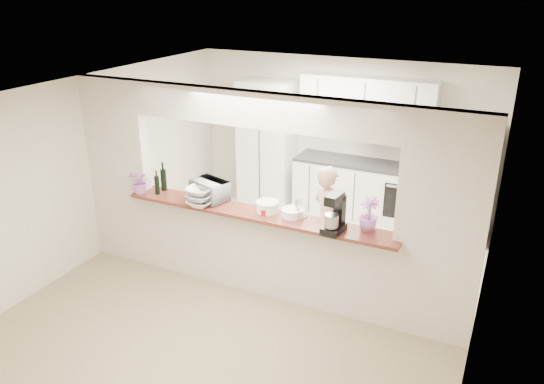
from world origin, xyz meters
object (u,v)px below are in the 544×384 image
Objects in this scene: person at (327,221)px; refrigerator at (466,184)px; toaster_oven at (210,190)px; stand_mixer at (335,215)px.

refrigerator is at bearing -91.71° from person.
stand_mixer is (1.68, -0.19, 0.07)m from toaster_oven.
refrigerator is 3.02m from stand_mixer.
stand_mixer is 0.30× the size of person.
refrigerator is 1.15× the size of person.
toaster_oven is 0.31× the size of person.
toaster_oven is at bearing 67.27° from person.
toaster_oven is (-2.75, -2.60, 0.37)m from refrigerator.
person is at bearing 48.30° from toaster_oven.
stand_mixer is (-1.07, -2.79, 0.44)m from refrigerator.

